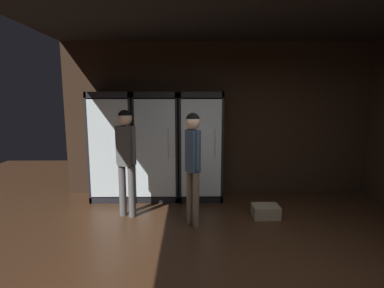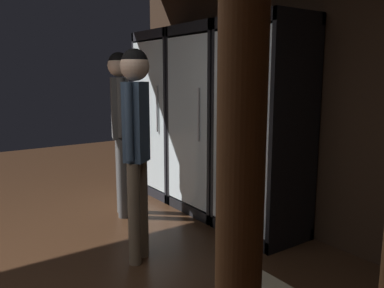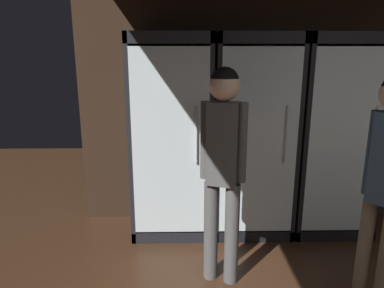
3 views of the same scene
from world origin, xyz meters
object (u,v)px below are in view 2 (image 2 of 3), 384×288
object	(u,v)px
shopper_near	(120,117)
shopper_far	(136,129)
cooler_center	(266,130)
cooler_left	(212,123)
cooler_far_left	(172,116)

from	to	relation	value
shopper_near	shopper_far	xyz separation A→B (m)	(1.00, -0.33, 0.02)
cooler_center	shopper_far	bearing A→B (deg)	-97.56
cooler_left	cooler_center	distance (m)	0.78
cooler_far_left	shopper_far	distance (m)	1.83
shopper_far	cooler_center	bearing A→B (deg)	82.44
cooler_far_left	shopper_near	xyz separation A→B (m)	(0.40, -0.85, 0.08)
shopper_near	shopper_far	world-z (taller)	shopper_near
shopper_far	cooler_left	bearing A→B (deg)	117.68
cooler_far_left	cooler_center	bearing A→B (deg)	-0.03
cooler_left	cooler_far_left	bearing A→B (deg)	179.88
cooler_far_left	shopper_far	world-z (taller)	cooler_far_left
cooler_center	shopper_far	xyz separation A→B (m)	(-0.16, -1.18, 0.09)
cooler_far_left	shopper_near	world-z (taller)	cooler_far_left
shopper_near	shopper_far	distance (m)	1.05
cooler_center	cooler_far_left	bearing A→B (deg)	179.97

